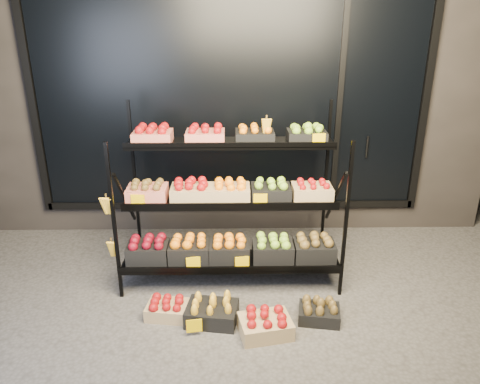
{
  "coord_description": "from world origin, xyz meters",
  "views": [
    {
      "loc": [
        0.02,
        -3.55,
        2.54
      ],
      "look_at": [
        0.09,
        0.55,
        0.9
      ],
      "focal_mm": 35.0,
      "sensor_mm": 36.0,
      "label": 1
    }
  ],
  "objects_px": {
    "display_rack": "(229,201)",
    "floor_crate_left": "(167,308)",
    "floor_crate_midleft": "(212,311)",
    "floor_crate_midright": "(265,324)"
  },
  "relations": [
    {
      "from": "floor_crate_midleft",
      "to": "floor_crate_midright",
      "type": "bearing_deg",
      "value": -12.75
    },
    {
      "from": "display_rack",
      "to": "floor_crate_left",
      "type": "height_order",
      "value": "display_rack"
    },
    {
      "from": "floor_crate_midright",
      "to": "display_rack",
      "type": "bearing_deg",
      "value": 95.51
    },
    {
      "from": "floor_crate_left",
      "to": "floor_crate_midleft",
      "type": "xyz_separation_m",
      "value": [
        0.39,
        -0.07,
        0.01
      ]
    },
    {
      "from": "floor_crate_midleft",
      "to": "floor_crate_midright",
      "type": "xyz_separation_m",
      "value": [
        0.45,
        -0.18,
        -0.0
      ]
    },
    {
      "from": "floor_crate_left",
      "to": "floor_crate_midleft",
      "type": "height_order",
      "value": "floor_crate_midleft"
    },
    {
      "from": "floor_crate_midleft",
      "to": "display_rack",
      "type": "bearing_deg",
      "value": 88.35
    },
    {
      "from": "display_rack",
      "to": "floor_crate_midleft",
      "type": "bearing_deg",
      "value": -100.77
    },
    {
      "from": "floor_crate_left",
      "to": "floor_crate_midleft",
      "type": "bearing_deg",
      "value": -2.6
    },
    {
      "from": "floor_crate_left",
      "to": "floor_crate_midright",
      "type": "bearing_deg",
      "value": -8.68
    }
  ]
}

